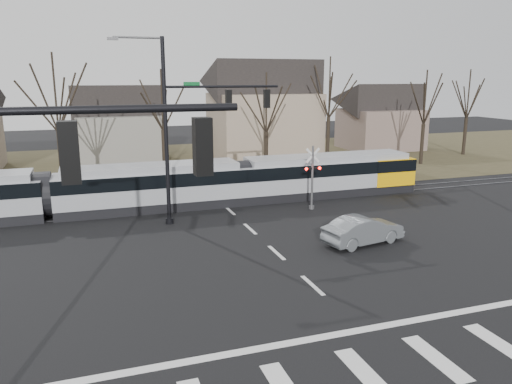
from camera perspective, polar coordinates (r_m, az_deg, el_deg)
name	(u,v)px	position (r m, az deg, el deg)	size (l,w,h in m)	color
ground	(336,307)	(18.77, 9.15, -12.81)	(140.00, 140.00, 0.00)	black
grass_verge	(178,164)	(48.22, -8.88, 3.19)	(140.00, 28.00, 0.01)	#38331E
crosswalk	(401,365)	(15.80, 16.29, -18.49)	(27.00, 2.60, 0.01)	silver
stop_line	(362,330)	(17.38, 12.01, -15.15)	(28.00, 0.35, 0.01)	silver
lane_dashes	(222,203)	(32.91, -3.94, -1.29)	(0.18, 30.00, 0.01)	silver
rail_pair	(222,204)	(32.72, -3.85, -1.33)	(90.00, 1.52, 0.06)	#59595E
tram	(150,185)	(31.72, -12.07, 0.76)	(37.35, 2.77, 2.83)	gray
sedan	(363,230)	(25.41, 12.17, -4.27)	(4.46, 2.27, 1.40)	slate
signal_pole_far	(194,122)	(28.03, -7.06, 7.96)	(9.28, 0.44, 10.20)	black
rail_crossing_signal	(312,180)	(31.22, 6.45, 1.42)	(1.08, 0.36, 4.00)	#59595B
tree_row	(213,115)	(42.19, -4.96, 8.74)	(59.20, 7.20, 10.00)	black
house_b	(119,120)	(51.10, -15.42, 7.91)	(8.64, 7.56, 7.65)	slate
house_c	(264,106)	(50.89, 0.86, 9.78)	(10.80, 8.64, 10.10)	gray
house_d	(381,114)	(59.44, 14.09, 8.64)	(8.64, 7.56, 7.65)	#6D5950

